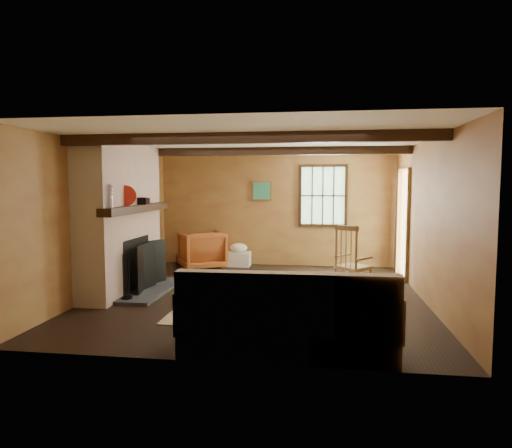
% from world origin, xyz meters
% --- Properties ---
extents(ground, '(5.50, 5.50, 0.00)m').
position_xyz_m(ground, '(0.00, 0.00, 0.00)').
color(ground, black).
rests_on(ground, ground).
extents(room_envelope, '(5.02, 5.52, 2.44)m').
position_xyz_m(room_envelope, '(0.22, 0.26, 1.63)').
color(room_envelope, '#A37D3A').
rests_on(room_envelope, ground).
extents(fireplace, '(1.02, 2.30, 2.40)m').
position_xyz_m(fireplace, '(-2.23, -0.00, 1.10)').
color(fireplace, '#A64A40').
rests_on(fireplace, ground).
extents(rug, '(2.50, 3.00, 0.01)m').
position_xyz_m(rug, '(0.20, -0.20, 0.00)').
color(rug, tan).
rests_on(rug, ground).
extents(rocking_chair, '(0.84, 0.89, 1.12)m').
position_xyz_m(rocking_chair, '(1.45, 0.28, 0.47)').
color(rocking_chair, '#A2884E').
rests_on(rocking_chair, ground).
extents(sofa, '(2.24, 1.03, 0.90)m').
position_xyz_m(sofa, '(0.64, -2.33, 0.32)').
color(sofa, white).
rests_on(sofa, ground).
extents(firewood_pile, '(0.67, 0.12, 0.24)m').
position_xyz_m(firewood_pile, '(-1.79, 2.46, 0.12)').
color(firewood_pile, brown).
rests_on(firewood_pile, ground).
extents(laundry_basket, '(0.51, 0.39, 0.30)m').
position_xyz_m(laundry_basket, '(-0.77, 2.48, 0.15)').
color(laundry_basket, white).
rests_on(laundry_basket, ground).
extents(basket_pillow, '(0.40, 0.33, 0.19)m').
position_xyz_m(basket_pillow, '(-0.77, 2.48, 0.39)').
color(basket_pillow, white).
rests_on(basket_pillow, laundry_basket).
extents(armchair, '(1.16, 1.17, 0.78)m').
position_xyz_m(armchair, '(-1.44, 2.00, 0.39)').
color(armchair, '#BF6026').
rests_on(armchair, ground).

